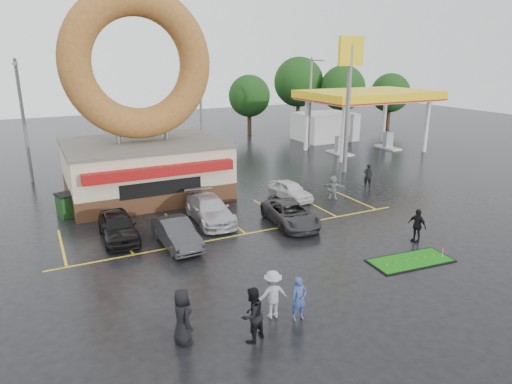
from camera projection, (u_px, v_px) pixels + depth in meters
name	position (u px, v px, depth m)	size (l,w,h in m)	color
ground	(276.00, 258.00, 21.61)	(120.00, 120.00, 0.00)	black
donut_shop	(143.00, 130.00, 30.14)	(10.20, 8.70, 13.50)	#472B19
gas_station	(348.00, 110.00, 47.01)	(12.30, 13.65, 5.90)	silver
shell_sign	(349.00, 80.00, 35.30)	(2.20, 0.36, 10.60)	slate
streetlight_left	(23.00, 119.00, 33.01)	(0.40, 2.21, 9.00)	slate
streetlight_mid	(201.00, 108.00, 39.85)	(0.40, 2.21, 9.00)	slate
streetlight_right	(311.00, 101.00, 45.83)	(0.40, 2.21, 9.00)	slate
tree_far_a	(343.00, 88.00, 56.91)	(5.60, 5.60, 8.00)	#332114
tree_far_b	(390.00, 93.00, 57.95)	(4.90, 4.90, 7.00)	#332114
tree_far_c	(299.00, 82.00, 58.44)	(6.30, 6.30, 9.00)	#332114
tree_far_d	(249.00, 96.00, 53.68)	(4.90, 4.90, 7.00)	#332114
car_black	(118.00, 226.00, 23.59)	(1.72, 4.28, 1.46)	black
car_dgrey	(176.00, 233.00, 22.82)	(1.44, 4.13, 1.36)	#2C2C2E
car_silver	(210.00, 209.00, 26.18)	(2.01, 4.95, 1.44)	#B3B2B8
car_grey	(290.00, 214.00, 25.67)	(2.11, 4.58, 1.27)	#303032
car_white	(290.00, 190.00, 30.22)	(1.47, 3.65, 1.24)	silver
person_blue	(299.00, 299.00, 16.40)	(0.61, 0.40, 1.66)	#334480
person_blackjkt	(252.00, 315.00, 15.15)	(0.94, 0.73, 1.93)	black
person_hoodie	(273.00, 294.00, 16.53)	(1.19, 0.68, 1.84)	gray
person_bystander	(182.00, 317.00, 15.03)	(0.95, 0.62, 1.95)	black
person_cameraman	(417.00, 225.00, 23.31)	(1.03, 0.43, 1.76)	black
person_walker_near	(333.00, 187.00, 30.25)	(1.46, 0.47, 1.58)	gray
person_walker_far	(368.00, 176.00, 32.87)	(0.63, 0.41, 1.73)	black
dumpster	(74.00, 204.00, 27.31)	(1.80, 1.20, 1.30)	#1A4018
putting_green	(410.00, 261.00, 21.27)	(4.11, 2.05, 0.50)	black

